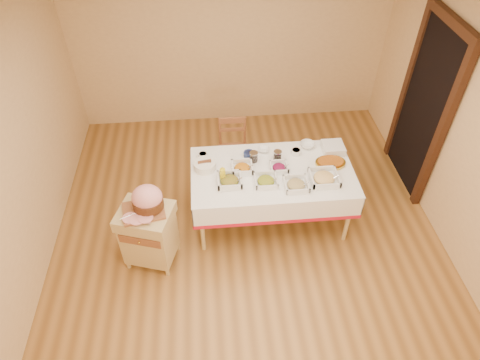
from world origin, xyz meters
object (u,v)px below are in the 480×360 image
dining_table (272,182)px  butcher_cart (149,233)px  mustard_bottle (223,174)px  bread_basket (205,165)px  plate_stack (333,148)px  preserve_jar_left (254,157)px  preserve_jar_right (277,156)px  ham_on_board (147,200)px  brass_platter (330,162)px  dining_chair (233,149)px

dining_table → butcher_cart: 1.48m
dining_table → mustard_bottle: (-0.56, -0.09, 0.25)m
bread_basket → plate_stack: bread_basket is taller
preserve_jar_left → preserve_jar_right: size_ratio=1.02×
bread_basket → plate_stack: bearing=6.9°
dining_table → preserve_jar_right: preserve_jar_right is taller
ham_on_board → bread_basket: bearing=44.2°
ham_on_board → brass_platter: (2.01, 0.53, -0.11)m
butcher_cart → bread_basket: size_ratio=3.08×
dining_table → preserve_jar_left: size_ratio=14.70×
preserve_jar_left → mustard_bottle: size_ratio=0.64×
bread_basket → ham_on_board: bearing=-135.8°
butcher_cart → plate_stack: 2.31m
dining_chair → ham_on_board: bearing=-126.4°
plate_stack → ham_on_board: bearing=-160.1°
mustard_bottle → brass_platter: bearing=7.3°
mustard_bottle → plate_stack: 1.38m
preserve_jar_right → dining_table: bearing=-113.2°
preserve_jar_right → preserve_jar_left: bearing=179.7°
preserve_jar_right → bread_basket: (-0.83, -0.08, -0.01)m
butcher_cart → preserve_jar_left: bearing=30.1°
butcher_cart → dining_chair: dining_chair is taller
dining_chair → mustard_bottle: bearing=-101.1°
preserve_jar_right → bread_basket: preserve_jar_right is taller
butcher_cart → bread_basket: (0.64, 0.61, 0.37)m
dining_chair → bread_basket: bearing=-116.9°
bread_basket → butcher_cart: bearing=-136.2°
dining_table → brass_platter: 0.70m
preserve_jar_left → brass_platter: bearing=-8.5°
dining_chair → ham_on_board: size_ratio=1.91×
dining_table → brass_platter: (0.67, 0.06, 0.18)m
butcher_cart → bread_basket: 0.96m
dining_table → mustard_bottle: bearing=-170.6°
dining_chair → mustard_bottle: mustard_bottle is taller
dining_chair → ham_on_board: ham_on_board is taller
dining_table → preserve_jar_right: bearing=66.8°
preserve_jar_right → butcher_cart: bearing=-154.8°
preserve_jar_right → plate_stack: 0.68m
preserve_jar_right → bread_basket: 0.84m
plate_stack → mustard_bottle: bearing=-163.6°
dining_table → butcher_cart: (-1.39, -0.50, -0.16)m
plate_stack → bread_basket: bearing=-173.1°
dining_table → preserve_jar_right: 0.30m
ham_on_board → bread_basket: (0.59, 0.58, -0.08)m
dining_chair → preserve_jar_right: size_ratio=6.91×
dining_table → bread_basket: bread_basket is taller
dining_table → ham_on_board: (-1.34, -0.46, 0.29)m
plate_stack → dining_chair: bearing=154.3°
dining_chair → brass_platter: (1.05, -0.78, 0.35)m
dining_table → preserve_jar_left: 0.35m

